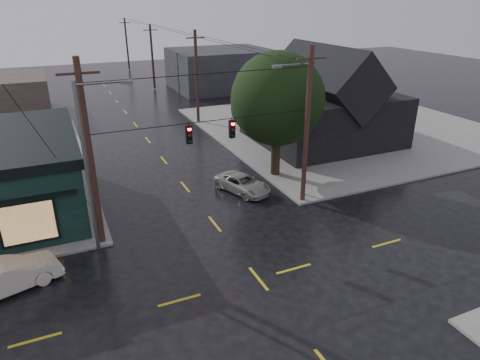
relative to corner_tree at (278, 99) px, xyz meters
name	(u,v)px	position (x,y,z in m)	size (l,w,h in m)	color
ground_plane	(258,279)	(-7.00, -11.29, -5.92)	(160.00, 160.00, 0.00)	black
sidewalk_ne	(344,126)	(13.00, 8.71, -5.85)	(28.00, 28.00, 0.15)	slate
ne_building	(324,94)	(8.00, 5.71, -1.45)	(12.60, 11.60, 8.75)	black
corner_tree	(278,99)	(0.00, 0.00, 0.00)	(6.80, 6.80, 9.20)	black
utility_pole_nw	(103,243)	(-13.50, -4.79, -5.92)	(2.00, 0.32, 10.15)	black
utility_pole_ne	(302,201)	(-0.50, -4.79, -5.92)	(2.00, 0.32, 10.15)	black
utility_pole_far_a	(199,122)	(-0.50, 16.71, -5.92)	(2.00, 0.32, 9.65)	black
utility_pole_far_b	(155,89)	(-0.50, 36.71, -5.92)	(2.00, 0.32, 9.15)	black
utility_pole_far_c	(129,70)	(-0.50, 56.71, -5.92)	(2.00, 0.32, 9.15)	black
span_signal_assembly	(211,131)	(-6.90, -4.79, -0.22)	(13.00, 0.48, 1.23)	black
streetlight_nw	(99,250)	(-13.80, -5.49, -5.92)	(5.40, 0.30, 9.15)	slate
streetlight_ne	(303,196)	(0.00, -4.09, -5.92)	(5.40, 0.30, 9.15)	slate
bg_building_east	(221,69)	(9.00, 33.71, -3.12)	(14.00, 12.00, 5.60)	black
sedan_cream	(7,276)	(-18.06, -7.31, -5.15)	(1.63, 4.68, 1.54)	beige
suv_silver	(243,184)	(-3.52, -1.70, -5.31)	(2.01, 4.36, 1.21)	gray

